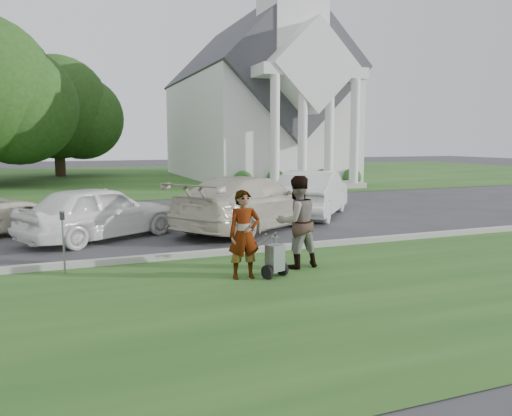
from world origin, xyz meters
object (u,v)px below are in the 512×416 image
church (254,93)px  person_left (244,235)px  tree_back (57,112)px  person_right (297,223)px  car_c (250,203)px  car_b (100,212)px  car_d (313,193)px  parking_meter_near (63,234)px  striping_cart (275,259)px

church → person_left: bearing=-111.2°
tree_back → person_right: size_ratio=5.00×
church → person_right: church is taller
person_left → car_c: person_left is taller
car_b → person_left: bearing=175.2°
car_d → parking_meter_near: bearing=71.4°
church → car_d: size_ratio=4.94×
striping_cart → car_b: 5.99m
parking_meter_near → car_b: bearing=75.3°
car_c → car_d: car_c is taller
striping_cart → person_right: size_ratio=0.53×
striping_cart → person_right: 1.07m
striping_cart → parking_meter_near: size_ratio=0.80×
car_b → car_c: size_ratio=0.78×
church → person_right: bearing=-108.8°
church → car_d: bearing=-104.3°
person_left → church: bearing=72.4°
church → car_c: (-7.54, -19.53, -5.13)m
car_c → car_b: bearing=54.9°
striping_cart → car_b: bearing=97.8°
church → striping_cart: (-8.96, -24.72, -5.56)m
striping_cart → car_c: car_c is taller
parking_meter_near → church: bearing=60.9°
tree_back → person_left: bearing=-83.7°
car_c → car_d: (3.00, 1.71, -0.00)m
parking_meter_near → person_right: bearing=-14.9°
person_right → person_left: bearing=11.7°
tree_back → person_right: bearing=-81.3°
person_left → parking_meter_near: 3.61m
striping_cart → person_right: (0.72, 0.54, 0.58)m
striping_cart → person_left: size_ratio=0.60×
car_c → car_d: size_ratio=1.14×
person_right → car_d: person_right is taller
striping_cart → car_d: bearing=36.1°
church → car_b: church is taller
parking_meter_near → person_left: bearing=-26.4°
person_left → car_d: bearing=57.1°
striping_cart → car_d: car_d is taller
tree_back → person_left: (3.47, -31.45, -3.87)m
parking_meter_near → car_d: bearing=32.0°
car_d → church: bearing=-64.9°
tree_back → striping_cart: tree_back is taller
person_right → car_d: size_ratio=0.39×
person_left → car_d: person_left is taller
striping_cart → parking_meter_near: 4.21m
tree_back → person_left: 31.88m
tree_back → person_right: (4.77, -31.05, -3.77)m
church → car_c: size_ratio=4.34×
church → person_right: (-8.24, -24.18, -4.98)m
tree_back → car_d: tree_back is taller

